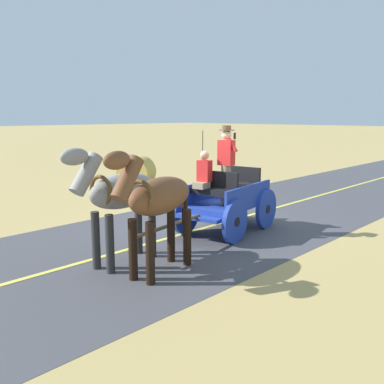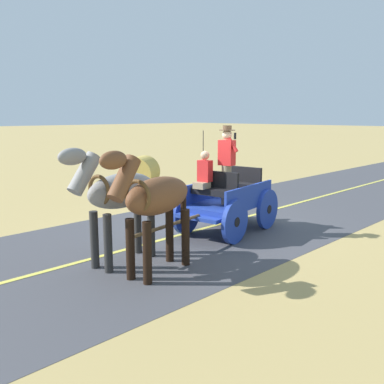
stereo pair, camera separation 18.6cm
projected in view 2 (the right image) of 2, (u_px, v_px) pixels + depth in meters
ground_plane at (217, 225)px, 10.69m from camera, size 200.00×200.00×0.00m
road_surface at (217, 225)px, 10.68m from camera, size 5.49×160.00×0.01m
road_centre_stripe at (217, 225)px, 10.68m from camera, size 0.12×160.00×0.00m
horse_drawn_carriage at (226, 198)px, 9.94m from camera, size 1.77×4.51×2.50m
horse_near_side at (154, 199)px, 7.19m from camera, size 0.85×2.15×2.21m
horse_off_side at (118, 194)px, 7.69m from camera, size 0.75×2.15×2.21m
hay_bale at (141, 173)px, 15.94m from camera, size 1.60×1.57×1.20m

